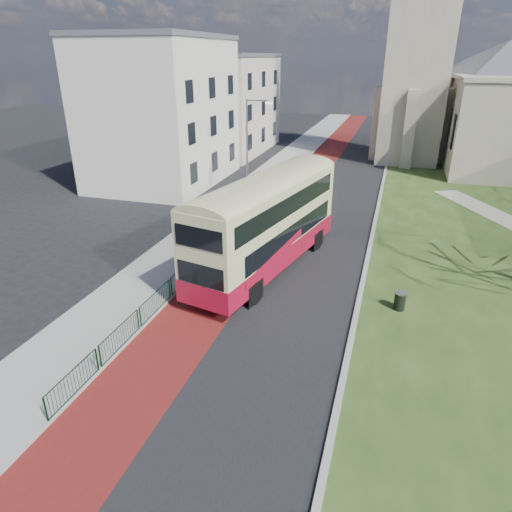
% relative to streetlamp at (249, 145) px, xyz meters
% --- Properties ---
extents(ground, '(160.00, 160.00, 0.00)m').
position_rel_streetlamp_xyz_m(ground, '(4.35, -18.00, -4.59)').
color(ground, black).
rests_on(ground, ground).
extents(road_carriageway, '(9.00, 120.00, 0.01)m').
position_rel_streetlamp_xyz_m(road_carriageway, '(5.85, 2.00, -4.59)').
color(road_carriageway, black).
rests_on(road_carriageway, ground).
extents(bus_lane, '(3.40, 120.00, 0.01)m').
position_rel_streetlamp_xyz_m(bus_lane, '(3.15, 2.00, -4.59)').
color(bus_lane, '#591414').
rests_on(bus_lane, ground).
extents(pavement_west, '(4.00, 120.00, 0.12)m').
position_rel_streetlamp_xyz_m(pavement_west, '(-0.65, 2.00, -4.53)').
color(pavement_west, gray).
rests_on(pavement_west, ground).
extents(kerb_west, '(0.25, 120.00, 0.13)m').
position_rel_streetlamp_xyz_m(kerb_west, '(1.35, 2.00, -4.53)').
color(kerb_west, '#999993').
rests_on(kerb_west, ground).
extents(kerb_east, '(0.25, 80.00, 0.13)m').
position_rel_streetlamp_xyz_m(kerb_east, '(10.45, 4.00, -4.53)').
color(kerb_east, '#999993').
rests_on(kerb_east, ground).
extents(pedestrian_railing, '(0.07, 24.00, 1.12)m').
position_rel_streetlamp_xyz_m(pedestrian_railing, '(1.40, -14.00, -4.04)').
color(pedestrian_railing, black).
rests_on(pedestrian_railing, ground).
extents(gothic_church, '(16.38, 18.00, 40.00)m').
position_rel_streetlamp_xyz_m(gothic_church, '(16.91, 20.00, 8.54)').
color(gothic_church, gray).
rests_on(gothic_church, ground).
extents(street_block_near, '(10.30, 14.30, 13.00)m').
position_rel_streetlamp_xyz_m(street_block_near, '(-9.65, 4.00, 1.92)').
color(street_block_near, silver).
rests_on(street_block_near, ground).
extents(street_block_far, '(10.30, 16.30, 11.50)m').
position_rel_streetlamp_xyz_m(street_block_far, '(-9.65, 20.00, 1.17)').
color(street_block_far, beige).
rests_on(street_block_far, ground).
extents(streetlamp, '(2.13, 0.18, 8.00)m').
position_rel_streetlamp_xyz_m(streetlamp, '(0.00, 0.00, 0.00)').
color(streetlamp, gray).
rests_on(streetlamp, pavement_west).
extents(bus, '(5.48, 12.81, 5.22)m').
position_rel_streetlamp_xyz_m(bus, '(5.03, -12.37, -1.62)').
color(bus, maroon).
rests_on(bus, ground).
extents(litter_bin, '(0.71, 0.71, 0.92)m').
position_rel_streetlamp_xyz_m(litter_bin, '(12.35, -14.90, -4.09)').
color(litter_bin, black).
rests_on(litter_bin, grass_green).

